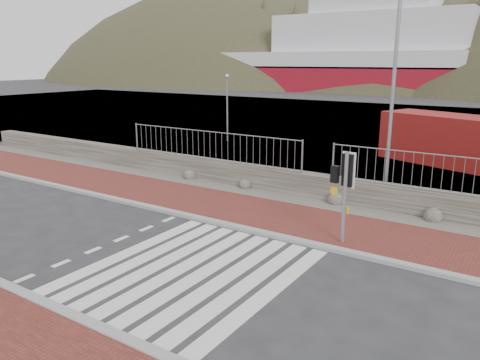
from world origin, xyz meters
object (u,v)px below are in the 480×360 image
Objects in this scene: shipping_container at (443,139)px; traffic_signal_far at (344,178)px; ferry at (333,58)px; streetlight at (397,87)px.

traffic_signal_far is at bearing -70.49° from shipping_container.
ferry is 58.40m from shipping_container.
ferry reaches higher than streetlight.
traffic_signal_far is 12.88m from shipping_container.
streetlight reaches higher than shipping_container.
ferry is 69.90m from traffic_signal_far.
ferry reaches higher than shipping_container.
streetlight is (26.99, -59.78, -1.29)m from ferry.
shipping_container is at bearing -62.16° from ferry.
shipping_container is (0.16, 12.86, -0.69)m from traffic_signal_far.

